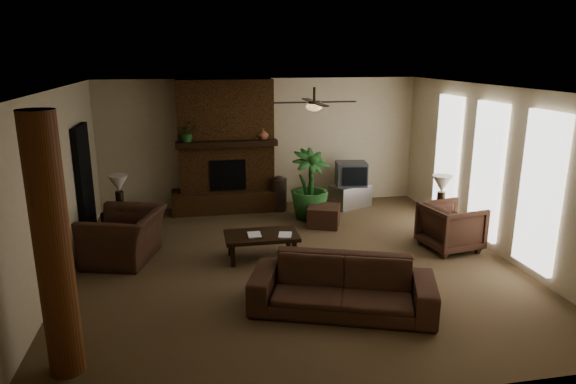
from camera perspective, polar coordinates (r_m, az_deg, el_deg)
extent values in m
plane|color=brown|center=(8.39, 0.52, -7.97)|extent=(7.00, 7.00, 0.00)
plane|color=silver|center=(7.73, 0.57, 11.47)|extent=(7.00, 7.00, 0.00)
plane|color=#C9B691|center=(11.33, -2.96, 5.50)|extent=(7.00, 0.00, 7.00)
plane|color=#C9B691|center=(4.74, 9.00, -8.66)|extent=(7.00, 0.00, 7.00)
plane|color=#C9B691|center=(8.05, -24.70, 0.10)|extent=(0.00, 7.00, 7.00)
plane|color=#C9B691|center=(9.28, 22.26, 2.22)|extent=(0.00, 7.00, 7.00)
cube|color=#512F15|center=(11.00, -6.92, 5.12)|extent=(2.00, 0.50, 2.80)
cube|color=#512F15|center=(11.17, -6.70, -0.91)|extent=(2.40, 0.70, 0.45)
cube|color=black|center=(10.87, -6.73, 1.88)|extent=(0.75, 0.04, 0.65)
cube|color=black|center=(10.71, -6.83, 5.40)|extent=(2.10, 0.28, 0.12)
cube|color=white|center=(10.61, 17.39, 3.89)|extent=(0.08, 0.85, 2.35)
cube|color=white|center=(9.43, 21.33, 2.19)|extent=(0.08, 0.85, 2.35)
cube|color=white|center=(8.31, 26.35, 0.00)|extent=(0.08, 0.85, 2.35)
cylinder|color=brown|center=(5.69, -24.79, -5.81)|extent=(0.36, 0.36, 2.80)
cube|color=black|center=(9.82, -21.77, 0.83)|extent=(0.10, 1.00, 2.10)
cylinder|color=black|center=(8.12, 2.96, 10.78)|extent=(0.04, 0.04, 0.24)
cylinder|color=black|center=(8.13, 2.95, 9.94)|extent=(0.20, 0.20, 0.06)
ellipsoid|color=#F2BF72|center=(8.14, 2.94, 9.52)|extent=(0.26, 0.26, 0.14)
cube|color=black|center=(8.23, 5.69, 10.02)|extent=(0.55, 0.12, 0.01)
cube|color=black|center=(8.04, 0.14, 9.97)|extent=(0.55, 0.12, 0.01)
cube|color=black|center=(8.52, 2.30, 10.25)|extent=(0.12, 0.55, 0.01)
cube|color=black|center=(7.74, 3.66, 9.74)|extent=(0.12, 0.55, 0.01)
imported|color=#41281C|center=(6.81, 6.11, -9.49)|extent=(2.49, 1.47, 0.94)
imported|color=#41281C|center=(8.77, -17.90, -3.87)|extent=(1.13, 1.43, 1.10)
imported|color=#41281C|center=(9.27, 17.79, -3.48)|extent=(0.95, 1.00, 0.90)
cube|color=black|center=(8.45, -2.99, -4.91)|extent=(1.20, 0.70, 0.06)
cube|color=black|center=(8.25, -6.19, -7.10)|extent=(0.07, 0.07, 0.37)
cube|color=black|center=(8.38, 0.68, -6.66)|extent=(0.07, 0.07, 0.37)
cube|color=black|center=(8.71, -6.47, -5.87)|extent=(0.07, 0.07, 0.37)
cube|color=black|center=(8.83, 0.04, -5.47)|extent=(0.07, 0.07, 0.37)
cube|color=#41281C|center=(10.12, 4.00, -2.69)|extent=(0.77, 0.77, 0.40)
cube|color=silver|center=(11.43, 7.01, -0.41)|extent=(0.98, 0.80, 0.50)
cube|color=#3B3B3E|center=(11.27, 7.07, 2.03)|extent=(0.71, 0.58, 0.52)
cube|color=black|center=(11.02, 7.49, 1.72)|extent=(0.52, 0.10, 0.40)
cylinder|color=#2F221A|center=(11.06, -1.03, -0.29)|extent=(0.34, 0.34, 0.70)
sphere|color=#2F221A|center=(11.00, -1.04, 0.96)|extent=(0.34, 0.34, 0.34)
imported|color=#255221|center=(10.51, 2.39, -0.85)|extent=(1.27, 1.63, 0.80)
cube|color=black|center=(9.88, -18.14, -3.43)|extent=(0.63, 0.63, 0.55)
cylinder|color=black|center=(9.74, -18.27, -0.94)|extent=(0.16, 0.16, 0.35)
cone|color=beige|center=(9.66, -18.43, 0.92)|extent=(0.42, 0.42, 0.30)
cube|color=black|center=(9.74, 16.34, -3.56)|extent=(0.59, 0.59, 0.55)
cylinder|color=black|center=(9.63, 16.70, -0.99)|extent=(0.18, 0.18, 0.35)
cone|color=beige|center=(9.55, 16.84, 0.88)|extent=(0.45, 0.45, 0.30)
imported|color=#255221|center=(10.65, -11.20, 6.38)|extent=(0.49, 0.52, 0.33)
imported|color=#99593D|center=(10.80, -2.78, 6.48)|extent=(0.25, 0.25, 0.22)
imported|color=#999999|center=(8.32, -4.54, -4.00)|extent=(0.22, 0.03, 0.29)
imported|color=#999999|center=(8.32, -1.06, -3.95)|extent=(0.21, 0.07, 0.29)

